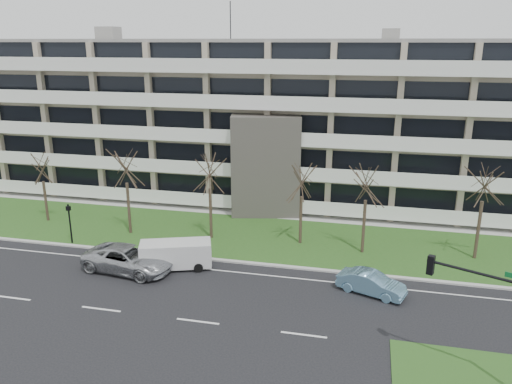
% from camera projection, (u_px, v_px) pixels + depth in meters
% --- Properties ---
extents(ground, '(160.00, 160.00, 0.00)m').
position_uv_depth(ground, '(198.00, 321.00, 28.06)').
color(ground, black).
rests_on(ground, ground).
extents(grass_verge, '(90.00, 10.00, 0.06)m').
position_uv_depth(grass_verge, '(251.00, 236.00, 40.18)').
color(grass_verge, '#204C19').
rests_on(grass_verge, ground).
extents(curb, '(90.00, 0.35, 0.12)m').
position_uv_depth(curb, '(235.00, 262.00, 35.51)').
color(curb, '#B2B2AD').
rests_on(curb, ground).
extents(sidewalk, '(90.00, 2.00, 0.08)m').
position_uv_depth(sidewalk, '(265.00, 214.00, 45.30)').
color(sidewalk, '#B2B2AD').
rests_on(sidewalk, ground).
extents(grass_median, '(7.00, 5.00, 0.06)m').
position_uv_depth(grass_median, '(469.00, 380.00, 23.20)').
color(grass_median, '#204C19').
rests_on(grass_median, ground).
extents(lane_edge_line, '(90.00, 0.12, 0.01)m').
position_uv_depth(lane_edge_line, '(229.00, 271.00, 34.12)').
color(lane_edge_line, white).
rests_on(lane_edge_line, ground).
extents(apartment_building, '(60.50, 15.10, 18.75)m').
position_uv_depth(apartment_building, '(280.00, 120.00, 49.46)').
color(apartment_building, tan).
rests_on(apartment_building, ground).
extents(silver_pickup, '(6.61, 3.69, 1.75)m').
position_uv_depth(silver_pickup, '(128.00, 259.00, 34.01)').
color(silver_pickup, '#ACAEB4').
rests_on(silver_pickup, ground).
extents(blue_sedan, '(4.47, 2.82, 1.39)m').
position_uv_depth(blue_sedan, '(371.00, 283.00, 30.99)').
color(blue_sedan, '#7CB5D8').
rests_on(blue_sedan, ground).
extents(white_van, '(5.17, 3.31, 1.88)m').
position_uv_depth(white_van, '(177.00, 253.00, 34.41)').
color(white_van, silver).
rests_on(white_van, ground).
extents(traffic_signal, '(4.59, 2.25, 5.76)m').
position_uv_depth(traffic_signal, '(496.00, 313.00, 21.82)').
color(traffic_signal, black).
rests_on(traffic_signal, ground).
extents(pedestrian_signal, '(0.33, 0.27, 3.22)m').
position_uv_depth(pedestrian_signal, '(70.00, 219.00, 38.25)').
color(pedestrian_signal, black).
rests_on(pedestrian_signal, ground).
extents(tree_1, '(3.21, 3.21, 6.43)m').
position_uv_depth(tree_1, '(41.00, 166.00, 42.26)').
color(tree_1, '#382B21').
rests_on(tree_1, ground).
extents(tree_2, '(3.83, 3.83, 7.65)m').
position_uv_depth(tree_2, '(125.00, 163.00, 39.18)').
color(tree_2, '#382B21').
rests_on(tree_2, ground).
extents(tree_3, '(3.69, 3.69, 7.37)m').
position_uv_depth(tree_3, '(209.00, 169.00, 38.24)').
color(tree_3, '#382B21').
rests_on(tree_3, ground).
extents(tree_4, '(3.41, 3.41, 6.81)m').
position_uv_depth(tree_4, '(302.00, 178.00, 37.32)').
color(tree_4, '#382B21').
rests_on(tree_4, ground).
extents(tree_5, '(3.67, 3.67, 7.34)m').
position_uv_depth(tree_5, '(367.00, 179.00, 35.51)').
color(tree_5, '#382B21').
rests_on(tree_5, ground).
extents(tree_6, '(3.90, 3.90, 7.79)m').
position_uv_depth(tree_6, '(485.00, 178.00, 34.38)').
color(tree_6, '#382B21').
rests_on(tree_6, ground).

